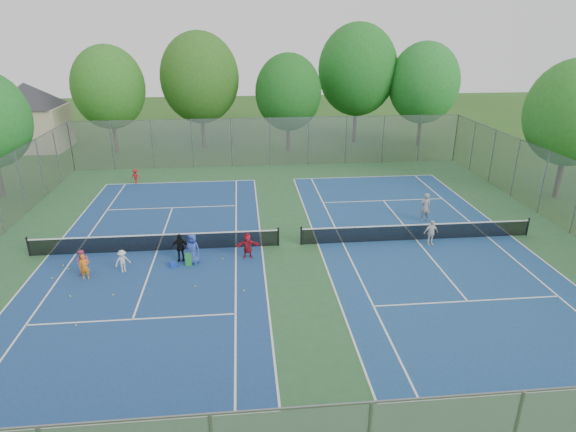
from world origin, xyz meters
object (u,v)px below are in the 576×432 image
(net_right, at_px, (417,232))
(ball_crate, at_px, (173,264))
(instructor, at_px, (425,207))
(ball_hopper, at_px, (189,260))
(net_left, at_px, (156,243))

(net_right, relative_size, ball_crate, 43.20)
(ball_crate, xyz_separation_m, instructor, (14.36, 4.55, 0.76))
(net_right, bearing_deg, ball_hopper, -171.58)
(ball_crate, height_order, instructor, instructor)
(instructor, bearing_deg, ball_crate, 13.92)
(net_left, bearing_deg, net_right, 0.00)
(net_left, relative_size, net_right, 1.00)
(net_right, distance_m, instructor, 3.02)
(net_left, bearing_deg, instructor, 9.72)
(net_right, height_order, ball_hopper, net_right)
(net_right, xyz_separation_m, ball_hopper, (-12.18, -1.80, -0.15))
(ball_crate, bearing_deg, net_left, 118.99)
(net_left, distance_m, instructor, 15.64)
(ball_crate, relative_size, instructor, 0.17)
(ball_crate, bearing_deg, ball_hopper, 7.90)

